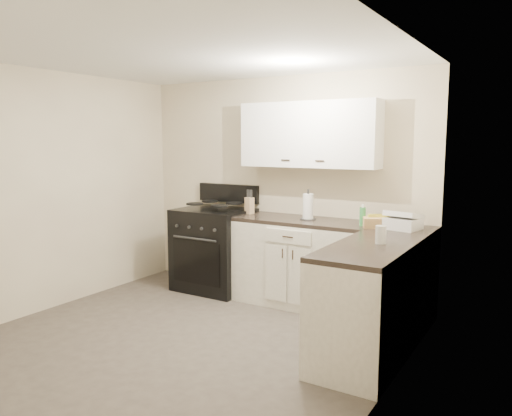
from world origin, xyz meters
The scene contains 19 objects.
floor centered at (0.00, 0.00, 0.00)m, with size 3.60×3.60×0.00m, color #473F38.
ceiling centered at (0.00, 0.00, 2.50)m, with size 3.60×3.60×0.00m, color white.
wall_back centered at (0.00, 1.80, 1.25)m, with size 3.60×3.60×0.00m, color beige.
wall_right centered at (1.80, 0.00, 1.25)m, with size 3.60×3.60×0.00m, color beige.
wall_left centered at (-1.80, 0.00, 1.25)m, with size 3.60×3.60×0.00m, color beige.
base_cabinets_back centered at (0.43, 1.50, 0.45)m, with size 1.55×0.60×0.90m, color white.
base_cabinets_right centered at (1.50, 0.85, 0.45)m, with size 0.60×1.90×0.90m, color white.
countertop_back centered at (0.43, 1.50, 0.92)m, with size 1.55×0.60×0.04m, color black.
countertop_right centered at (1.50, 0.85, 0.92)m, with size 0.60×1.90×0.04m, color black.
upper_cabinets centered at (0.43, 1.65, 1.84)m, with size 1.55×0.30×0.70m, color white.
stove centered at (-0.71, 1.48, 0.46)m, with size 0.85×0.72×1.03m, color black.
knife_block centered at (-0.27, 1.55, 1.03)m, with size 0.09×0.08×0.19m, color tan.
paper_towel centered at (0.49, 1.51, 1.08)m, with size 0.11×0.11×0.27m, color white.
soap_bottle centered at (1.12, 1.44, 1.03)m, with size 0.06×0.06×0.18m, color #389347.
wicker_basket centered at (1.29, 1.42, 0.99)m, with size 0.30×0.20×0.10m, color tan.
countertop_grill centered at (1.52, 1.45, 0.99)m, with size 0.30×0.28×0.11m, color white.
glass_jar centered at (1.54, 0.69, 1.01)m, with size 0.09×0.09×0.15m, color silver.
oven_mitt_near centered at (1.18, 0.30, 0.46)m, with size 0.02×0.16×0.28m, color black.
oven_mitt_far centered at (1.18, 0.67, 0.43)m, with size 0.02×0.16×0.28m, color black.
Camera 1 is at (2.76, -3.27, 1.78)m, focal length 35.00 mm.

